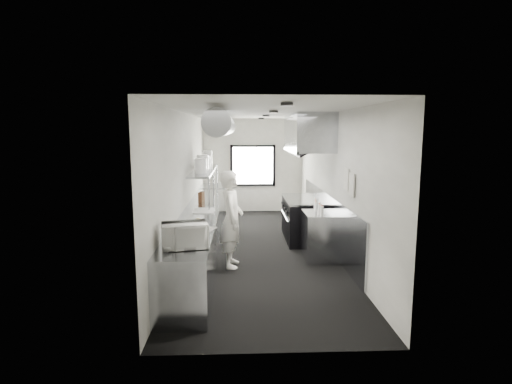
{
  "coord_description": "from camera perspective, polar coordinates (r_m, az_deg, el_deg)",
  "views": [
    {
      "loc": [
        -0.4,
        -8.13,
        2.44
      ],
      "look_at": [
        -0.07,
        -0.2,
        1.23
      ],
      "focal_mm": 28.27,
      "sensor_mm": 36.0,
      "label": 1
    }
  ],
  "objects": [
    {
      "name": "squeeze_bottle_a",
      "position": [
        7.42,
        9.28,
        -2.68
      ],
      "size": [
        0.07,
        0.07,
        0.19
      ],
      "primitive_type": "cylinder",
      "rotation": [
        0.0,
        0.0,
        0.18
      ],
      "color": "silver",
      "rests_on": "bottle_station"
    },
    {
      "name": "wall_right",
      "position": [
        8.41,
        10.72,
        1.42
      ],
      "size": [
        0.02,
        8.0,
        2.8
      ],
      "primitive_type": "cube",
      "color": "silver",
      "rests_on": "floor"
    },
    {
      "name": "far_work_table",
      "position": [
        11.53,
        -6.04,
        -1.32
      ],
      "size": [
        0.7,
        1.2,
        0.9
      ],
      "primitive_type": "cube",
      "color": "#989CA6",
      "rests_on": "floor"
    },
    {
      "name": "hvac_duct",
      "position": [
        8.54,
        -4.43,
        9.38
      ],
      "size": [
        0.4,
        6.4,
        0.4
      ],
      "primitive_type": "cylinder",
      "rotation": [
        1.57,
        0.0,
        0.0
      ],
      "color": "gray",
      "rests_on": "ceiling"
    },
    {
      "name": "wall_cladding",
      "position": [
        8.84,
        10.0,
        -3.81
      ],
      "size": [
        0.03,
        5.5,
        1.1
      ],
      "primitive_type": "cube",
      "color": "#989CA6",
      "rests_on": "wall_right"
    },
    {
      "name": "plate_stack_a",
      "position": [
        8.43,
        -7.85,
        3.7
      ],
      "size": [
        0.28,
        0.28,
        0.3
      ],
      "primitive_type": "cylinder",
      "rotation": [
        0.0,
        0.0,
        0.1
      ],
      "color": "white",
      "rests_on": "pass_shelf"
    },
    {
      "name": "pastry",
      "position": [
        6.74,
        -8.2,
        -4.08
      ],
      "size": [
        0.1,
        0.1,
        0.1
      ],
      "primitive_type": "sphere",
      "color": "tan",
      "rests_on": "small_plate"
    },
    {
      "name": "knife_block",
      "position": [
        8.88,
        -7.74,
        -0.69
      ],
      "size": [
        0.13,
        0.21,
        0.22
      ],
      "primitive_type": "cube",
      "rotation": [
        0.0,
        0.0,
        -0.23
      ],
      "color": "brown",
      "rests_on": "prep_counter"
    },
    {
      "name": "line_cook",
      "position": [
        7.25,
        -3.48,
        -3.85
      ],
      "size": [
        0.43,
        0.64,
        1.74
      ],
      "primitive_type": "imported",
      "rotation": [
        0.0,
        0.0,
        1.56
      ],
      "color": "white",
      "rests_on": "floor"
    },
    {
      "name": "plate_stack_d",
      "position": [
        9.89,
        -6.95,
        4.7
      ],
      "size": [
        0.31,
        0.31,
        0.39
      ],
      "primitive_type": "cylinder",
      "rotation": [
        0.0,
        0.0,
        -0.26
      ],
      "color": "white",
      "rests_on": "pass_shelf"
    },
    {
      "name": "wall_back",
      "position": [
        12.18,
        -0.46,
        3.77
      ],
      "size": [
        3.0,
        0.02,
        2.8
      ],
      "primitive_type": "cube",
      "color": "silver",
      "rests_on": "floor"
    },
    {
      "name": "plate_stack_c",
      "position": [
        9.37,
        -7.11,
        4.2
      ],
      "size": [
        0.25,
        0.25,
        0.3
      ],
      "primitive_type": "cylinder",
      "rotation": [
        0.0,
        0.0,
        0.18
      ],
      "color": "white",
      "rests_on": "pass_shelf"
    },
    {
      "name": "deli_tub_b",
      "position": [
        5.83,
        -11.73,
        -6.29
      ],
      "size": [
        0.18,
        0.18,
        0.11
      ],
      "primitive_type": "cylinder",
      "rotation": [
        0.0,
        0.0,
        0.27
      ],
      "color": "#AAB5A6",
      "rests_on": "prep_counter"
    },
    {
      "name": "wall_left",
      "position": [
        8.27,
        -9.98,
        1.31
      ],
      "size": [
        0.02,
        8.0,
        2.8
      ],
      "primitive_type": "cube",
      "color": "silver",
      "rests_on": "floor"
    },
    {
      "name": "prep_counter",
      "position": [
        7.92,
        -7.75,
        -5.96
      ],
      "size": [
        0.7,
        6.0,
        0.9
      ],
      "primitive_type": "cube",
      "color": "#989CA6",
      "rests_on": "floor"
    },
    {
      "name": "small_plate",
      "position": [
        6.75,
        -8.19,
        -4.55
      ],
      "size": [
        0.2,
        0.2,
        0.01
      ],
      "primitive_type": "cylinder",
      "rotation": [
        0.0,
        0.0,
        -0.28
      ],
      "color": "white",
      "rests_on": "prep_counter"
    },
    {
      "name": "squeeze_bottle_c",
      "position": [
        7.69,
        8.99,
        -2.34
      ],
      "size": [
        0.06,
        0.06,
        0.17
      ],
      "primitive_type": "cylinder",
      "rotation": [
        0.0,
        0.0,
        0.07
      ],
      "color": "silver",
      "rests_on": "bottle_station"
    },
    {
      "name": "squeeze_bottle_d",
      "position": [
        7.87,
        8.43,
        -2.07
      ],
      "size": [
        0.07,
        0.07,
        0.17
      ],
      "primitive_type": "cylinder",
      "rotation": [
        0.0,
        0.0,
        -0.22
      ],
      "color": "silver",
      "rests_on": "bottle_station"
    },
    {
      "name": "range",
      "position": [
        9.16,
        6.75,
        -3.81
      ],
      "size": [
        0.88,
        1.6,
        0.94
      ],
      "color": "black",
      "rests_on": "floor"
    },
    {
      "name": "notice_sheet_a",
      "position": [
        7.23,
        12.66,
        1.78
      ],
      "size": [
        0.02,
        0.28,
        0.38
      ],
      "primitive_type": "cube",
      "color": "silver",
      "rests_on": "wall_right"
    },
    {
      "name": "squeeze_bottle_b",
      "position": [
        7.58,
        8.95,
        -2.43
      ],
      "size": [
        0.07,
        0.07,
        0.19
      ],
      "primitive_type": "cylinder",
      "rotation": [
        0.0,
        0.0,
        0.12
      ],
      "color": "silver",
      "rests_on": "bottle_station"
    },
    {
      "name": "pass_shelf",
      "position": [
        9.21,
        -7.28,
        2.96
      ],
      "size": [
        0.45,
        3.0,
        0.68
      ],
      "color": "#989CA6",
      "rests_on": "prep_counter"
    },
    {
      "name": "plate_stack_b",
      "position": [
        8.99,
        -7.56,
        4.14
      ],
      "size": [
        0.33,
        0.33,
        0.34
      ],
      "primitive_type": "cylinder",
      "rotation": [
        0.0,
        0.0,
        -0.27
      ],
      "color": "white",
      "rests_on": "pass_shelf"
    },
    {
      "name": "bottle_station",
      "position": [
        7.85,
        9.17,
        -6.14
      ],
      "size": [
        0.65,
        0.8,
        0.9
      ],
      "primitive_type": "cube",
      "color": "#989CA6",
      "rests_on": "floor"
    },
    {
      "name": "notice_sheet_b",
      "position": [
        6.9,
        13.39,
        1.02
      ],
      "size": [
        0.02,
        0.28,
        0.38
      ],
      "primitive_type": "cube",
      "color": "silver",
      "rests_on": "wall_right"
    },
    {
      "name": "service_window",
      "position": [
        12.15,
        -0.45,
        3.76
      ],
      "size": [
        1.36,
        0.05,
        1.25
      ],
      "color": "silver",
      "rests_on": "wall_back"
    },
    {
      "name": "squeeze_bottle_e",
      "position": [
        8.03,
        8.41,
        -1.8
      ],
      "size": [
        0.07,
        0.07,
        0.19
      ],
      "primitive_type": "cylinder",
      "rotation": [
        0.0,
        0.0,
        -0.08
      ],
      "color": "silver",
      "rests_on": "bottle_station"
    },
    {
      "name": "cutting_board",
      "position": [
        7.87,
        -7.37,
        -2.61
      ],
      "size": [
        0.41,
        0.54,
        0.02
      ],
      "primitive_type": "cube",
      "rotation": [
        0.0,
        0.0,
        0.02
      ],
      "color": "silver",
      "rests_on": "prep_counter"
    },
    {
      "name": "wall_front",
      "position": [
        4.28,
        3.07,
        -5.42
      ],
      "size": [
        3.0,
        0.02,
        2.8
      ],
      "primitive_type": "cube",
      "color": "silver",
      "rests_on": "floor"
    },
    {
      "name": "microwave",
      "position": [
        5.47,
        -10.07,
        -6.04
      ],
      "size": [
        0.63,
        0.53,
        0.33
      ],
      "primitive_type": "imported",
      "rotation": [
        0.0,
        0.0,
        0.23
      ],
      "color": "white",
      "rests_on": "prep_counter"
    },
    {
      "name": "ceiling",
      "position": [
        8.15,
        0.47,
        11.2
      ],
      "size": [
        3.0,
        8.0,
        0.01
      ],
      "primitive_type": "cube",
      "color": "beige",
      "rests_on": "wall_back"
    },
    {
      "name": "exhaust_hood",
      "position": [
        8.96,
        7.34,
        8.28
      ],
      "size": [
        0.81,
        2.2,
        0.88
      ],
      "color": "#989CA6",
      "rests_on": "ceiling"
    },
    {
      "name": "deli_tub_a",
      "position": [
        5.63,
        -12.04,
        -6.88
      ],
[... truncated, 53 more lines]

